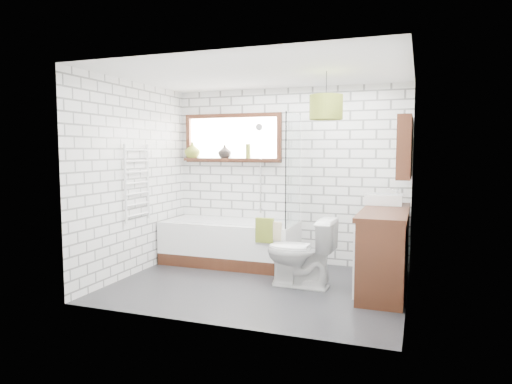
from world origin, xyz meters
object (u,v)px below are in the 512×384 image
(basin, at_px, (384,199))
(pendant, at_px, (326,107))
(vanity, at_px, (385,249))
(toilet, at_px, (300,252))
(bathtub, at_px, (230,242))

(basin, xyz_separation_m, pendant, (-0.60, -0.80, 1.10))
(vanity, distance_m, pendant, 1.79)
(toilet, bearing_deg, pendant, 84.19)
(toilet, bearing_deg, vanity, 107.99)
(bathtub, height_order, toilet, toilet)
(pendant, bearing_deg, vanity, 24.88)
(toilet, xyz_separation_m, pendant, (0.29, -0.04, 1.69))
(basin, xyz_separation_m, toilet, (-0.89, -0.76, -0.59))
(basin, relative_size, toilet, 0.54)
(pendant, bearing_deg, toilet, 171.57)
(toilet, relative_size, pendant, 2.22)
(basin, height_order, toilet, basin)
(basin, bearing_deg, vanity, -83.16)
(vanity, bearing_deg, basin, 96.84)
(basin, height_order, pendant, pendant)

